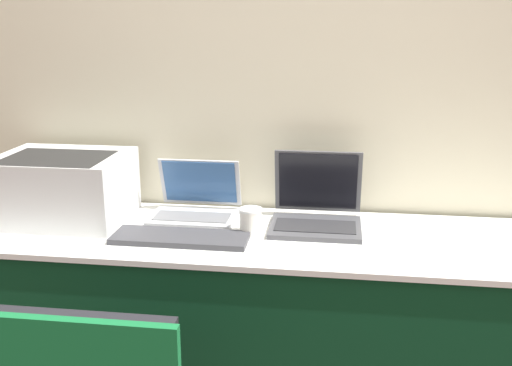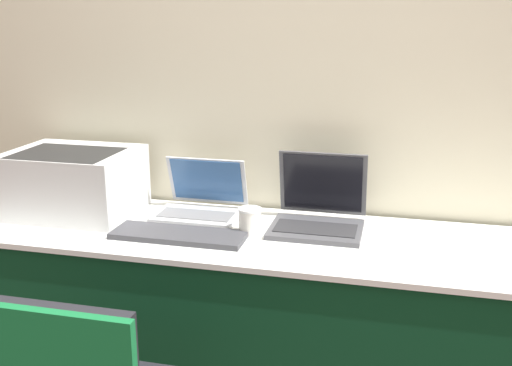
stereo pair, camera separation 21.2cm
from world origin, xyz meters
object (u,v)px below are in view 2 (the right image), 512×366
object	(u,v)px
printer	(74,180)
coffee_cup	(250,221)
external_keyboard	(179,235)
laptop_right	(318,212)
laptop_left	(201,203)

from	to	relation	value
printer	coffee_cup	size ratio (longest dim) A/B	5.02
external_keyboard	printer	bearing A→B (deg)	161.64
laptop_right	external_keyboard	bearing A→B (deg)	-153.84
laptop_right	printer	bearing A→B (deg)	-176.29
coffee_cup	laptop_left	bearing A→B (deg)	146.63
laptop_right	external_keyboard	xyz separation A→B (m)	(-0.46, -0.23, -0.05)
laptop_right	coffee_cup	xyz separation A→B (m)	(-0.23, -0.12, -0.01)
laptop_right	external_keyboard	size ratio (longest dim) A/B	0.70
laptop_left	external_keyboard	bearing A→B (deg)	-88.49
laptop_left	external_keyboard	size ratio (longest dim) A/B	0.68
laptop_left	printer	bearing A→B (deg)	-169.03
laptop_right	coffee_cup	bearing A→B (deg)	-151.20
external_keyboard	coffee_cup	bearing A→B (deg)	23.47
external_keyboard	laptop_left	bearing A→B (deg)	91.51
printer	external_keyboard	world-z (taller)	printer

